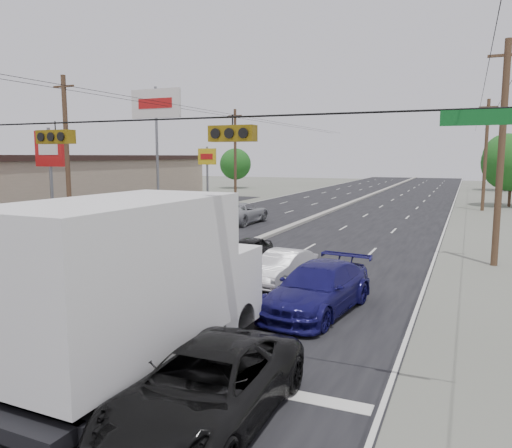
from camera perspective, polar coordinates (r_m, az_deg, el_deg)
The scene contains 24 objects.
ground at distance 15.75m, azimuth -24.84°, elevation -11.36°, with size 200.00×200.00×0.00m, color #606356.
road_surface at distance 41.69m, azimuth 7.29°, elevation 0.88°, with size 20.00×160.00×0.02m, color black.
center_median at distance 41.68m, azimuth 7.29°, elevation 1.02°, with size 0.50×160.00×0.20m, color gray.
strip_mall at distance 51.07m, azimuth -23.84°, elevation 4.13°, with size 12.00×42.00×4.60m, color tan.
parking_lot at distance 45.12m, azimuth -15.83°, elevation 1.17°, with size 10.00×42.00×0.02m, color black.
utility_pole_left_b at distance 34.36m, azimuth -20.79°, elevation 7.52°, with size 1.60×0.30×10.00m.
utility_pole_left_c at distance 55.20m, azimuth -2.39°, elevation 7.93°, with size 1.60×0.30×10.00m.
utility_pole_right_b at distance 24.87m, azimuth 26.23°, elevation 7.31°, with size 1.60×0.30×10.00m.
utility_pole_right_c at distance 49.85m, azimuth 24.76°, elevation 7.24°, with size 1.60×0.30×10.00m.
traffic_signals at distance 13.93m, azimuth -22.22°, elevation 9.37°, with size 25.00×0.30×0.54m.
pole_sign_mid at distance 39.66m, azimuth -22.51°, elevation 7.41°, with size 2.60×0.25×7.00m.
pole_sign_billboard at distance 45.93m, azimuth -11.36°, elevation 12.51°, with size 5.00×0.25×11.00m.
pole_sign_far at distance 56.80m, azimuth -5.60°, elevation 7.19°, with size 2.20×0.25×6.00m.
tree_left_far at distance 77.36m, azimuth -2.36°, elevation 6.86°, with size 4.80×4.80×6.12m.
tree_right_mid at distance 54.97m, azimuth 27.20°, elevation 6.28°, with size 5.60×5.60×7.14m.
tree_right_far at distance 79.98m, azimuth 26.73°, elevation 6.96°, with size 6.40×6.40×8.16m.
box_truck at distance 11.70m, azimuth -13.32°, elevation -6.72°, with size 3.05×8.09×4.06m.
red_sedan at distance 18.38m, azimuth -9.35°, elevation -5.72°, with size 1.50×4.31×1.42m, color #B50B13.
black_suv at distance 9.72m, azimuth -5.64°, elevation -18.18°, with size 2.39×5.18×1.44m, color black.
queue_car_a at distance 22.97m, azimuth -1.02°, elevation -3.16°, with size 1.44×3.58×1.22m, color black.
queue_car_b at distance 19.51m, azimuth 3.01°, elevation -5.04°, with size 1.36×3.91×1.29m, color silver.
queue_car_d at distance 16.12m, azimuth 7.08°, elevation -7.38°, with size 2.16×5.31×1.54m, color #141155.
oncoming_near at distance 27.28m, azimuth -12.24°, elevation -1.42°, with size 1.93×4.74×1.38m, color black.
oncoming_far at distance 36.93m, azimuth -1.73°, elevation 1.27°, with size 2.58×5.59×1.55m, color gray.
Camera 1 is at (11.25, -9.84, 4.97)m, focal length 35.00 mm.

